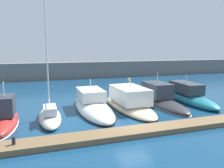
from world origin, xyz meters
The scene contains 12 objects.
ground_plane centered at (0.00, 0.00, 0.00)m, with size 120.00×120.00×0.00m, color navy.
dock_pier centered at (0.00, -1.30, 0.18)m, with size 23.37×1.65×0.36m, color brown.
breakwater_seawall centered at (0.00, 29.03, 1.58)m, with size 108.00×2.31×3.17m, color slate.
motorboat_red_nearest centered at (-9.15, 3.51, 0.64)m, with size 1.88×6.14×3.61m.
sailboat_ivory_second centered at (-5.87, 3.70, 0.43)m, with size 1.83×6.03×13.47m.
motorboat_white_third centered at (-1.81, 5.68, 0.43)m, with size 3.04×10.04×3.35m.
motorboat_sand_fourth centered at (1.76, 5.22, 0.64)m, with size 3.31×9.94×3.25m.
motorboat_charcoal_fifth centered at (5.50, 5.57, 0.63)m, with size 2.74×9.13×3.58m.
motorboat_teal_sixth centered at (9.19, 5.67, 0.60)m, with size 3.27×9.26×3.23m.
mooring_buoy_yellow centered at (9.54, 23.56, 0.00)m, with size 0.68×0.68×0.68m, color yellow.
mooring_buoy_orange centered at (-1.37, 15.65, 0.00)m, with size 0.79×0.79×0.79m, color orange.
dock_bollard centered at (-8.16, -1.30, 0.58)m, with size 0.20×0.20×0.44m, color black.
Camera 1 is at (-6.68, -14.65, 5.85)m, focal length 35.87 mm.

